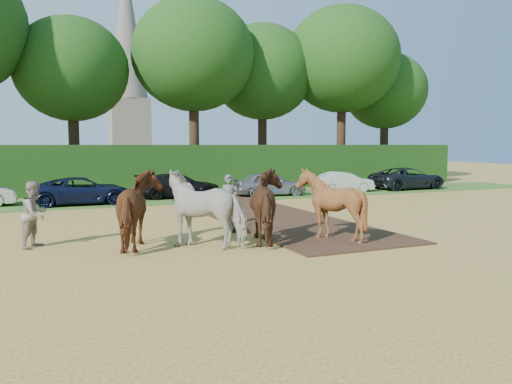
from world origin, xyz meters
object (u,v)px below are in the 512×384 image
(spectator_near, at_px, (35,214))
(plough_team, at_px, (240,207))
(parked_cars, at_px, (204,186))
(church, at_px, (127,63))

(spectator_near, relative_size, plough_team, 0.25)
(parked_cars, distance_m, church, 43.30)
(plough_team, xyz_separation_m, church, (5.66, 53.91, 12.61))
(parked_cars, bearing_deg, church, 86.16)
(plough_team, bearing_deg, spectator_near, 162.02)
(spectator_near, height_order, church, church)
(spectator_near, xyz_separation_m, plough_team, (5.73, -1.86, 0.15))
(plough_team, distance_m, church, 55.65)
(spectator_near, bearing_deg, parked_cars, -3.37)
(spectator_near, distance_m, parked_cars, 13.86)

